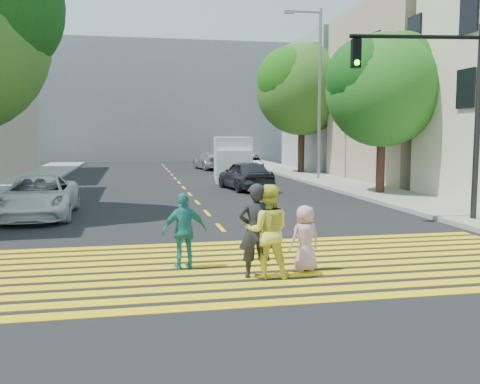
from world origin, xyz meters
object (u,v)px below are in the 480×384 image
object	(u,v)px
white_sedan	(38,197)
silver_car	(211,160)
tree_right_near	(384,84)
pedestrian_man	(256,231)
pedestrian_woman	(268,231)
pedestrian_child	(305,239)
dark_car_near	(245,175)
pedestrian_extra	(184,231)
dark_car_parked	(248,163)
white_van	(232,160)
tree_right_far	(303,85)
traffic_signal	(443,96)

from	to	relation	value
white_sedan	silver_car	distance (m)	24.32
tree_right_near	pedestrian_man	xyz separation A→B (m)	(-8.76, -12.60, -4.07)
pedestrian_woman	white_sedan	bearing A→B (deg)	-46.43
pedestrian_man	pedestrian_child	xyz separation A→B (m)	(1.10, 0.28, -0.25)
pedestrian_child	dark_car_near	bearing A→B (deg)	-111.08
silver_car	dark_car_near	bearing A→B (deg)	80.59
pedestrian_woman	dark_car_near	world-z (taller)	pedestrian_woman
pedestrian_extra	dark_car_parked	bearing A→B (deg)	-113.08
white_sedan	pedestrian_extra	bearing A→B (deg)	-62.59
pedestrian_woman	pedestrian_child	size ratio (longest dim) A/B	1.35
pedestrian_child	white_van	bearing A→B (deg)	-110.14
pedestrian_man	pedestrian_extra	size ratio (longest dim) A/B	1.17
pedestrian_man	pedestrian_child	world-z (taller)	pedestrian_man
silver_car	dark_car_parked	size ratio (longest dim) A/B	1.20
pedestrian_extra	dark_car_parked	size ratio (longest dim) A/B	0.40
tree_right_far	white_van	xyz separation A→B (m)	(-5.67, -4.08, -4.89)
pedestrian_man	pedestrian_extra	bearing A→B (deg)	-32.41
traffic_signal	tree_right_near	bearing A→B (deg)	84.54
tree_right_near	pedestrian_extra	size ratio (longest dim) A/B	4.65
tree_right_far	dark_car_near	bearing A→B (deg)	-122.02
silver_car	dark_car_parked	xyz separation A→B (m)	(2.11, -3.90, -0.04)
pedestrian_man	tree_right_far	bearing A→B (deg)	-104.25
tree_right_near	tree_right_far	xyz separation A→B (m)	(0.39, 13.04, 1.12)
pedestrian_woman	white_van	size ratio (longest dim) A/B	0.32
pedestrian_child	traffic_signal	size ratio (longest dim) A/B	0.22
white_van	pedestrian_man	bearing A→B (deg)	-92.05
silver_car	traffic_signal	size ratio (longest dim) A/B	0.79
pedestrian_man	white_van	distance (m)	21.84
tree_right_near	pedestrian_man	bearing A→B (deg)	-124.80
tree_right_far	white_van	bearing A→B (deg)	-144.25
pedestrian_man	white_van	xyz separation A→B (m)	(3.48, 21.56, 0.30)
pedestrian_child	pedestrian_extra	xyz separation A→B (m)	(-2.39, 0.72, 0.11)
pedestrian_woman	pedestrian_extra	distance (m)	1.84
dark_car_parked	traffic_signal	bearing A→B (deg)	-88.61
white_sedan	dark_car_near	size ratio (longest dim) A/B	1.15
tree_right_far	dark_car_near	size ratio (longest dim) A/B	2.08
tree_right_near	pedestrian_woman	size ratio (longest dim) A/B	4.03
dark_car_near	silver_car	world-z (taller)	dark_car_near
dark_car_parked	dark_car_near	bearing A→B (deg)	-104.67
pedestrian_man	pedestrian_woman	bearing A→B (deg)	177.82
traffic_signal	tree_right_far	bearing A→B (deg)	91.60
pedestrian_extra	traffic_signal	xyz separation A→B (m)	(8.31, 4.05, 3.16)
dark_car_near	silver_car	xyz separation A→B (m)	(0.46, 15.34, -0.04)
pedestrian_woman	pedestrian_extra	bearing A→B (deg)	-23.46
dark_car_near	dark_car_parked	bearing A→B (deg)	-110.91
pedestrian_child	dark_car_near	xyz separation A→B (m)	(2.02, 15.72, 0.06)
tree_right_near	tree_right_far	distance (m)	13.09
traffic_signal	white_van	bearing A→B (deg)	109.61
dark_car_parked	traffic_signal	size ratio (longest dim) A/B	0.66
tree_right_far	pedestrian_woman	bearing A→B (deg)	-109.16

